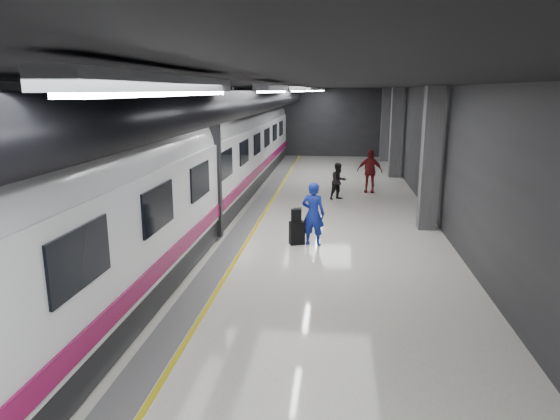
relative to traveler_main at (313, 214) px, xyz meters
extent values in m
plane|color=silver|center=(-0.99, 0.20, -0.92)|extent=(40.00, 40.00, 0.00)
cube|color=black|center=(-0.99, 0.20, 3.58)|extent=(10.00, 40.00, 0.02)
cube|color=#28282B|center=(-0.99, 20.20, 1.33)|extent=(10.00, 0.02, 4.50)
cube|color=#28282B|center=(-5.99, 0.20, 1.33)|extent=(0.02, 40.00, 4.50)
cube|color=#28282B|center=(4.01, 0.20, 1.33)|extent=(0.02, 40.00, 4.50)
cube|color=slate|center=(-2.34, 0.20, -0.91)|extent=(0.65, 39.80, 0.01)
cube|color=gold|center=(-1.94, 0.20, -0.91)|extent=(0.10, 39.80, 0.01)
cylinder|color=black|center=(-2.29, 0.20, 3.03)|extent=(0.80, 38.00, 0.80)
cube|color=silver|center=(-0.39, -10.80, 3.48)|extent=(0.22, 2.60, 0.10)
cube|color=silver|center=(-0.39, -5.80, 3.48)|extent=(0.22, 2.60, 0.10)
cube|color=silver|center=(-0.39, -0.80, 3.48)|extent=(0.22, 2.60, 0.10)
cube|color=silver|center=(-0.39, 4.20, 3.48)|extent=(0.22, 2.60, 0.10)
cube|color=silver|center=(-0.39, 9.20, 3.48)|extent=(0.22, 2.60, 0.10)
cube|color=silver|center=(-0.39, 14.20, 3.48)|extent=(0.22, 2.60, 0.10)
cube|color=silver|center=(-0.39, 18.20, 3.48)|extent=(0.22, 2.60, 0.10)
cube|color=#515154|center=(3.56, 2.20, 1.33)|extent=(0.55, 0.55, 4.50)
cube|color=#515154|center=(3.56, 12.20, 1.33)|extent=(0.55, 0.55, 4.50)
cube|color=#515154|center=(3.56, 18.20, 1.33)|extent=(0.55, 0.55, 4.50)
cube|color=black|center=(-4.24, 0.20, -0.57)|extent=(2.80, 38.00, 0.60)
cube|color=white|center=(-4.24, 0.20, 0.83)|extent=(2.90, 38.00, 2.20)
cylinder|color=white|center=(-4.24, 0.20, 1.78)|extent=(2.80, 38.00, 2.80)
cube|color=maroon|center=(-2.77, 0.20, 0.03)|extent=(0.04, 38.00, 0.35)
cube|color=black|center=(-4.24, 0.20, 1.08)|extent=(3.05, 0.25, 3.80)
cube|color=black|center=(-2.77, -7.80, 1.23)|extent=(0.05, 1.60, 0.85)
cube|color=black|center=(-2.77, -4.80, 1.23)|extent=(0.05, 1.60, 0.85)
cube|color=black|center=(-2.77, -1.80, 1.23)|extent=(0.05, 1.60, 0.85)
cube|color=black|center=(-2.77, 1.20, 1.23)|extent=(0.05, 1.60, 0.85)
cube|color=black|center=(-2.77, 4.20, 1.23)|extent=(0.05, 1.60, 0.85)
cube|color=black|center=(-2.77, 7.20, 1.23)|extent=(0.05, 1.60, 0.85)
cube|color=black|center=(-2.77, 10.20, 1.23)|extent=(0.05, 1.60, 0.85)
cube|color=black|center=(-2.77, 13.20, 1.23)|extent=(0.05, 1.60, 0.85)
cube|color=black|center=(-2.77, 16.20, 1.23)|extent=(0.05, 1.60, 0.85)
imported|color=#192EC0|center=(0.00, 0.00, 0.00)|extent=(0.75, 0.58, 1.84)
cube|color=black|center=(-0.46, -0.01, -0.58)|extent=(0.48, 0.40, 0.68)
cube|color=black|center=(-0.48, -0.04, -0.05)|extent=(0.31, 0.22, 0.38)
imported|color=black|center=(0.72, 6.30, -0.17)|extent=(0.93, 0.90, 1.51)
imported|color=maroon|center=(2.06, 7.97, 0.01)|extent=(1.16, 0.66, 1.87)
cube|color=black|center=(2.36, 14.27, -0.69)|extent=(0.35, 0.26, 0.47)
camera|label=1|loc=(0.65, -13.86, 3.44)|focal=32.00mm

